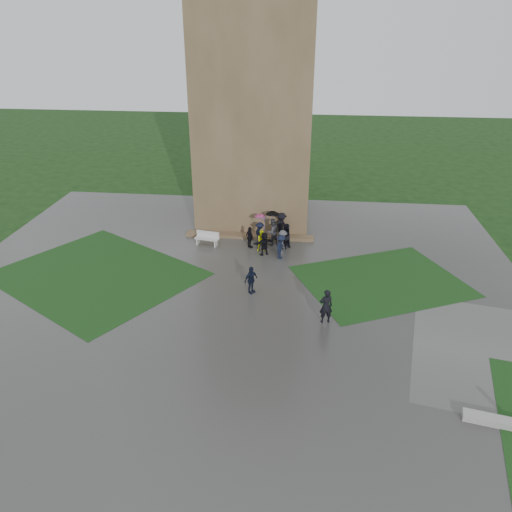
# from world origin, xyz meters

# --- Properties ---
(ground) EXTENTS (120.00, 120.00, 0.00)m
(ground) POSITION_xyz_m (0.00, 0.00, 0.00)
(ground) COLOR black
(plaza) EXTENTS (34.00, 34.00, 0.02)m
(plaza) POSITION_xyz_m (0.00, 2.00, 0.01)
(plaza) COLOR #333331
(plaza) RESTS_ON ground
(lawn_inset_left) EXTENTS (14.10, 13.46, 0.01)m
(lawn_inset_left) POSITION_xyz_m (-8.50, 4.00, 0.03)
(lawn_inset_left) COLOR #123311
(lawn_inset_left) RESTS_ON plaza
(lawn_inset_right) EXTENTS (11.12, 10.15, 0.01)m
(lawn_inset_right) POSITION_xyz_m (8.50, 5.00, 0.03)
(lawn_inset_right) COLOR #123311
(lawn_inset_right) RESTS_ON plaza
(tower) EXTENTS (8.00, 8.00, 18.00)m
(tower) POSITION_xyz_m (0.00, 15.00, 9.00)
(tower) COLOR brown
(tower) RESTS_ON ground
(tower_plinth) EXTENTS (9.00, 0.80, 0.22)m
(tower_plinth) POSITION_xyz_m (0.00, 10.60, 0.13)
(tower_plinth) COLOR brown
(tower_plinth) RESTS_ON plaza
(bench) EXTENTS (1.72, 0.84, 0.96)m
(bench) POSITION_xyz_m (-2.71, 9.02, 0.51)
(bench) COLOR beige
(bench) RESTS_ON plaza
(visitor_cluster) EXTENTS (3.39, 4.44, 2.62)m
(visitor_cluster) POSITION_xyz_m (1.76, 9.00, 1.05)
(visitor_cluster) COLOR black
(visitor_cluster) RESTS_ON plaza
(pedestrian_mid) EXTENTS (1.02, 1.07, 1.61)m
(pedestrian_mid) POSITION_xyz_m (1.01, 2.88, 0.83)
(pedestrian_mid) COLOR black
(pedestrian_mid) RESTS_ON plaza
(pedestrian_near) EXTENTS (0.78, 0.62, 1.87)m
(pedestrian_near) POSITION_xyz_m (5.10, 0.30, 0.96)
(pedestrian_near) COLOR black
(pedestrian_near) RESTS_ON plaza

